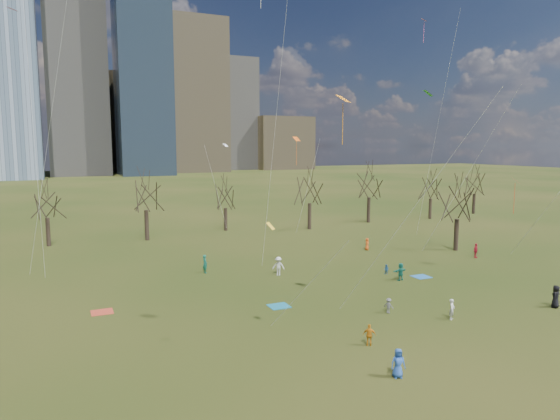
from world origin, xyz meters
name	(u,v)px	position (x,y,z in m)	size (l,w,h in m)	color
ground	(353,334)	(0.00, 0.00, 0.00)	(500.00, 500.00, 0.00)	black
downtown_skyline	(90,85)	(-2.43, 210.64, 39.01)	(212.50, 78.00, 118.00)	slate
bare_tree_row	(202,195)	(-0.09, 37.22, 6.12)	(113.04, 29.80, 9.50)	black
blanket_teal	(279,306)	(-2.17, 7.36, 0.01)	(1.60, 1.50, 0.03)	#176D8E
blanket_navy	(421,277)	(14.01, 9.87, 0.01)	(1.60, 1.50, 0.03)	#225FA1
blanket_crimson	(102,312)	(-15.03, 11.56, 0.01)	(1.60, 1.50, 0.03)	#B63924
person_0	(398,363)	(-1.19, -6.40, 0.82)	(0.80, 0.52, 1.63)	#2855B1
person_1	(452,309)	(8.11, -0.50, 0.76)	(0.56, 0.37, 1.53)	silver
person_3	(389,306)	(4.74, 2.51, 0.59)	(0.76, 0.44, 1.17)	slate
person_4	(369,335)	(-0.13, -2.12, 0.71)	(0.83, 0.35, 1.42)	orange
person_5	(401,272)	(11.37, 9.68, 0.84)	(1.55, 0.49, 1.67)	#186F60
person_6	(556,297)	(17.40, -1.77, 0.90)	(0.88, 0.57, 1.79)	black
person_8	(386,270)	(11.43, 11.96, 0.50)	(0.48, 0.38, 1.00)	#245C9E
person_9	(278,266)	(1.66, 16.08, 0.91)	(1.18, 0.68, 1.83)	silver
person_10	(476,251)	(25.09, 13.96, 0.83)	(0.97, 0.40, 1.66)	red
person_12	(367,244)	(16.29, 22.54, 0.74)	(0.72, 0.47, 1.48)	#E75919
person_13	(205,264)	(-4.65, 19.87, 0.92)	(0.67, 0.44, 1.84)	#186E5B
kites_airborne	(321,145)	(5.44, 14.62, 12.68)	(46.63, 45.28, 27.48)	orange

